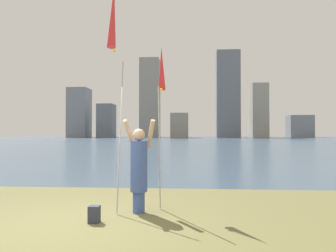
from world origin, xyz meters
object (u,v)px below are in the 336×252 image
Objects in this scene: person at (139,167)px; bag at (94,214)px; kite_flag_right at (162,73)px; kite_flag_left at (113,22)px.

person is 1.25m from bag.
kite_flag_right is 3.18m from bag.
person is 0.54× the size of kite_flag_right.
kite_flag_right is at bearing 45.86° from person.
bag is at bearing -140.04° from person.
kite_flag_right is at bearing 50.98° from bag.
kite_flag_left is at bearing 41.54° from bag.
kite_flag_right reaches higher than person.
kite_flag_right is 11.59× the size of bag.
bag is (-1.06, -1.31, -2.70)m from kite_flag_right.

